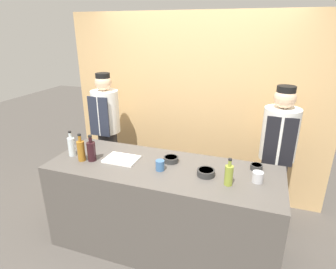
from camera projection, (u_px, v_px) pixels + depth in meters
ground_plane at (163, 244)px, 3.06m from camera, size 14.00×14.00×0.00m
cabinet_wall at (195, 108)px, 3.74m from camera, size 3.41×0.18×2.40m
counter at (163, 208)px, 2.89m from camera, size 2.27×0.82×0.94m
sauce_bowl_brown at (171, 159)px, 2.82m from camera, size 0.15×0.15×0.05m
sauce_bowl_white at (206, 172)px, 2.56m from camera, size 0.16×0.16×0.06m
sauce_bowl_purple at (256, 167)px, 2.67m from camera, size 0.11×0.11×0.05m
cutting_board at (122, 159)px, 2.86m from camera, size 0.33×0.25×0.02m
bottle_clear at (72, 146)px, 2.93m from camera, size 0.07×0.07×0.27m
bottle_wine at (91, 151)px, 2.82m from camera, size 0.09×0.09×0.27m
bottle_amber at (81, 150)px, 2.82m from camera, size 0.08×0.08×0.29m
bottle_oil at (229, 175)px, 2.38m from camera, size 0.07×0.07×0.25m
cup_steel at (258, 177)px, 2.45m from camera, size 0.10×0.10×0.10m
cup_blue at (160, 165)px, 2.65m from camera, size 0.08×0.08×0.10m
chef_left at (107, 132)px, 3.71m from camera, size 0.35×0.35×1.68m
chef_right at (276, 156)px, 3.06m from camera, size 0.37×0.37×1.66m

